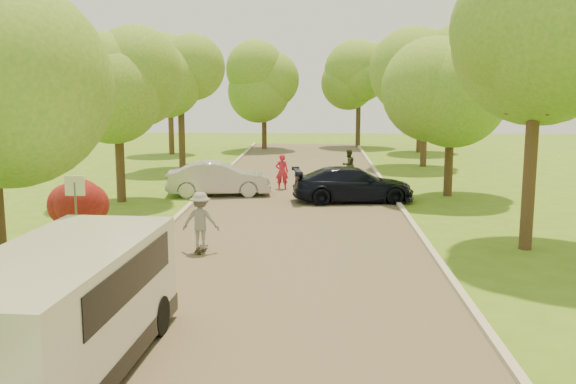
% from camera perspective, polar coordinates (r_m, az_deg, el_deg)
% --- Properties ---
extents(ground, '(100.00, 100.00, 0.00)m').
position_cam_1_polar(ground, '(13.89, -0.97, -9.95)').
color(ground, '#456C19').
rests_on(ground, ground).
extents(road, '(8.00, 60.00, 0.01)m').
position_cam_1_polar(road, '(21.59, 0.31, -2.88)').
color(road, '#4C4438').
rests_on(road, ground).
extents(curb_left, '(0.18, 60.00, 0.12)m').
position_cam_1_polar(curb_left, '(22.11, -10.25, -2.60)').
color(curb_left, '#B2AD9E').
rests_on(curb_left, ground).
extents(curb_right, '(0.18, 60.00, 0.12)m').
position_cam_1_polar(curb_right, '(21.81, 11.02, -2.78)').
color(curb_right, '#B2AD9E').
rests_on(curb_right, ground).
extents(street_sign, '(0.55, 0.06, 2.17)m').
position_cam_1_polar(street_sign, '(18.56, -18.37, -0.49)').
color(street_sign, '#59595E').
rests_on(street_sign, ground).
extents(red_shrub, '(1.70, 1.70, 1.95)m').
position_cam_1_polar(red_shrub, '(20.20, -18.13, -1.05)').
color(red_shrub, '#382619').
rests_on(red_shrub, ground).
extents(tree_l_midb, '(4.30, 4.20, 6.62)m').
position_cam_1_polar(tree_l_midb, '(26.21, -14.58, 9.08)').
color(tree_l_midb, '#382619').
rests_on(tree_l_midb, ground).
extents(tree_l_far, '(4.92, 4.80, 7.79)m').
position_cam_1_polar(tree_l_far, '(35.82, -9.24, 10.69)').
color(tree_l_far, '#382619').
rests_on(tree_l_far, ground).
extents(tree_r_mida, '(5.13, 5.00, 7.95)m').
position_cam_1_polar(tree_r_mida, '(19.14, 21.92, 11.55)').
color(tree_r_mida, '#382619').
rests_on(tree_r_mida, ground).
extents(tree_r_midb, '(4.51, 4.40, 7.01)m').
position_cam_1_polar(tree_r_midb, '(27.70, 14.79, 9.68)').
color(tree_r_midb, '#382619').
rests_on(tree_r_midb, ground).
extents(tree_r_far, '(5.33, 5.20, 8.34)m').
position_cam_1_polar(tree_r_far, '(37.65, 12.56, 11.07)').
color(tree_r_far, '#382619').
rests_on(tree_r_far, ground).
extents(tree_bg_a, '(5.12, 5.00, 7.72)m').
position_cam_1_polar(tree_bg_a, '(44.14, -10.20, 10.20)').
color(tree_bg_a, '#382619').
rests_on(tree_bg_a, ground).
extents(tree_bg_b, '(5.12, 5.00, 7.95)m').
position_cam_1_polar(tree_bg_b, '(45.70, 12.04, 10.39)').
color(tree_bg_b, '#382619').
rests_on(tree_bg_b, ground).
extents(tree_bg_c, '(4.92, 4.80, 7.33)m').
position_cam_1_polar(tree_bg_c, '(47.22, -1.89, 9.93)').
color(tree_bg_c, '#382619').
rests_on(tree_bg_c, ground).
extents(tree_bg_d, '(5.12, 5.00, 7.72)m').
position_cam_1_polar(tree_bg_d, '(49.21, 6.59, 10.19)').
color(tree_bg_d, '#382619').
rests_on(tree_bg_d, ground).
extents(minivan, '(2.50, 5.70, 2.08)m').
position_cam_1_polar(minivan, '(10.94, -19.41, -9.86)').
color(minivan, silver).
rests_on(minivan, ground).
extents(silver_sedan, '(4.51, 2.04, 1.43)m').
position_cam_1_polar(silver_sedan, '(27.30, -6.17, 1.18)').
color(silver_sedan, '#B0AFB4').
rests_on(silver_sedan, ground).
extents(dark_sedan, '(5.04, 2.52, 1.41)m').
position_cam_1_polar(dark_sedan, '(25.80, 5.80, 0.67)').
color(dark_sedan, black).
rests_on(dark_sedan, ground).
extents(longboard, '(0.26, 0.83, 0.10)m').
position_cam_1_polar(longboard, '(18.19, -7.72, -5.04)').
color(longboard, black).
rests_on(longboard, ground).
extents(skateboarder, '(1.06, 0.63, 1.60)m').
position_cam_1_polar(skateboarder, '(18.01, -7.78, -2.52)').
color(skateboarder, gray).
rests_on(skateboarder, longboard).
extents(person_striped, '(0.59, 0.40, 1.59)m').
position_cam_1_polar(person_striped, '(28.76, -0.54, 1.81)').
color(person_striped, red).
rests_on(person_striped, ground).
extents(person_olive, '(0.93, 0.89, 1.51)m').
position_cam_1_polar(person_olive, '(31.80, 5.39, 2.43)').
color(person_olive, '#262C1A').
rests_on(person_olive, ground).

